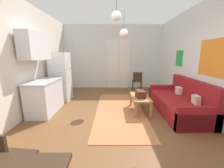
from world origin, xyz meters
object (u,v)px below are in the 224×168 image
object	(u,v)px
couch	(179,103)
refrigerator	(60,77)
pendant_lamp_far	(123,33)
handbag	(140,94)
dining_chair_near	(2,163)
accent_chair	(137,80)
pendant_lamp_near	(116,16)
bamboo_vase	(137,92)
coffee_table	(140,98)

from	to	relation	value
couch	refrigerator	world-z (taller)	refrigerator
couch	pendant_lamp_far	distance (m)	2.60
handbag	dining_chair_near	xyz separation A→B (m)	(-1.88, -2.35, -0.04)
refrigerator	couch	bearing A→B (deg)	-16.59
refrigerator	pendant_lamp_far	distance (m)	2.54
couch	pendant_lamp_far	world-z (taller)	pendant_lamp_far
accent_chair	dining_chair_near	bearing A→B (deg)	70.36
couch	pendant_lamp_near	bearing A→B (deg)	-168.58
bamboo_vase	pendant_lamp_near	bearing A→B (deg)	-140.41
couch	refrigerator	size ratio (longest dim) A/B	1.27
bamboo_vase	pendant_lamp_far	distance (m)	1.87
bamboo_vase	accent_chair	xyz separation A→B (m)	(0.38, 2.14, -0.05)
refrigerator	pendant_lamp_far	xyz separation A→B (m)	(2.12, -0.17, 1.39)
handbag	pendant_lamp_near	xyz separation A→B (m)	(-0.67, -0.34, 1.85)
accent_chair	pendant_lamp_far	bearing A→B (deg)	68.11
pendant_lamp_far	dining_chair_near	bearing A→B (deg)	-114.37
handbag	refrigerator	bearing A→B (deg)	156.48
pendant_lamp_near	accent_chair	bearing A→B (deg)	69.38
dining_chair_near	coffee_table	bearing A→B (deg)	-121.91
handbag	pendant_lamp_near	size ratio (longest dim) A/B	0.53
bamboo_vase	pendant_lamp_far	size ratio (longest dim) A/B	0.50
couch	pendant_lamp_far	size ratio (longest dim) A/B	2.56
dining_chair_near	pendant_lamp_near	bearing A→B (deg)	-115.24
dining_chair_near	refrigerator	world-z (taller)	refrigerator
bamboo_vase	pendant_lamp_near	xyz separation A→B (m)	(-0.62, -0.51, 1.85)
accent_chair	pendant_lamp_near	world-z (taller)	pendant_lamp_near
refrigerator	accent_chair	world-z (taller)	refrigerator
coffee_table	handbag	bearing A→B (deg)	-100.30
bamboo_vase	coffee_table	bearing A→B (deg)	-41.45
refrigerator	pendant_lamp_near	xyz separation A→B (m)	(1.85, -1.43, 1.56)
bamboo_vase	dining_chair_near	distance (m)	3.12
coffee_table	handbag	size ratio (longest dim) A/B	2.90
dining_chair_near	pendant_lamp_near	distance (m)	3.02
couch	pendant_lamp_near	distance (m)	2.77
coffee_table	dining_chair_near	bearing A→B (deg)	-127.73
bamboo_vase	refrigerator	xyz separation A→B (m)	(-2.47, 0.92, 0.29)
dining_chair_near	refrigerator	size ratio (longest dim) A/B	0.53
coffee_table	accent_chair	distance (m)	2.23
couch	bamboo_vase	distance (m)	1.18
couch	coffee_table	distance (m)	1.08
pendant_lamp_near	refrigerator	bearing A→B (deg)	142.20
pendant_lamp_near	coffee_table	bearing A→B (deg)	32.92
couch	coffee_table	xyz separation A→B (m)	(-1.07, 0.09, 0.10)
bamboo_vase	accent_chair	size ratio (longest dim) A/B	0.49
bamboo_vase	pendant_lamp_far	xyz separation A→B (m)	(-0.35, 0.75, 1.68)
accent_chair	pendant_lamp_far	size ratio (longest dim) A/B	1.02
pendant_lamp_far	pendant_lamp_near	bearing A→B (deg)	-102.15
handbag	pendant_lamp_near	bearing A→B (deg)	-153.36
handbag	pendant_lamp_near	distance (m)	2.00
couch	bamboo_vase	size ratio (longest dim) A/B	5.14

